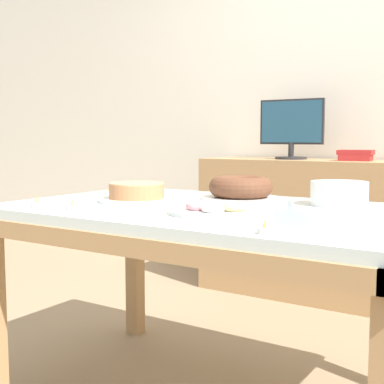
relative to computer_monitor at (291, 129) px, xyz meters
name	(u,v)px	position (x,y,z in m)	size (l,w,h in m)	color
wall_back	(359,91)	(0.33, 0.30, 0.24)	(8.00, 0.10, 2.60)	silver
dining_table	(214,231)	(0.33, -1.53, -0.40)	(1.56, 0.98, 0.75)	silver
sideboard	(341,231)	(0.33, 0.00, -0.62)	(1.78, 0.44, 0.87)	tan
computer_monitor	(291,129)	(0.00, 0.00, 0.00)	(0.42, 0.20, 0.38)	#262628
book_stack	(356,155)	(0.41, 0.00, -0.16)	(0.21, 0.19, 0.06)	maroon
cake_chocolate_round	(137,193)	(-0.01, -1.55, -0.27)	(0.31, 0.31, 0.07)	white
cake_golden_bundt	(241,189)	(0.31, -1.28, -0.26)	(0.32, 0.32, 0.09)	white
pastry_platter	(215,210)	(0.43, -1.68, -0.29)	(0.31, 0.31, 0.04)	white
plate_stack	(339,193)	(0.71, -1.25, -0.26)	(0.21, 0.21, 0.09)	white
tealight_centre	(72,206)	(-0.06, -1.86, -0.30)	(0.04, 0.04, 0.04)	silver
tealight_left_edge	(109,193)	(-0.26, -1.43, -0.30)	(0.04, 0.04, 0.04)	silver
tealight_near_cakes	(264,230)	(0.72, -1.93, -0.30)	(0.04, 0.04, 0.04)	silver
tealight_right_edge	(37,204)	(-0.22, -1.87, -0.30)	(0.04, 0.04, 0.04)	silver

